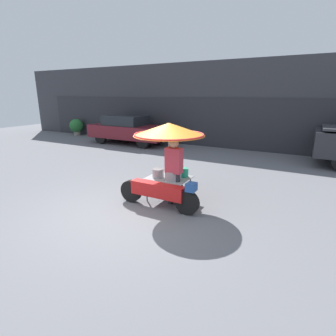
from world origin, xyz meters
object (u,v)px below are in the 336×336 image
Objects in this scene: vendor_motorcycle_cart at (168,144)px; vendor_person at (174,168)px; potted_plant at (76,126)px; parked_car at (128,129)px.

vendor_motorcycle_cart is 1.29× the size of vendor_person.
vendor_person reaches higher than potted_plant.
vendor_person is 1.53× the size of potted_plant.
parked_car is at bearing 133.56° from vendor_motorcycle_cart.
vendor_motorcycle_cart is at bearing -32.89° from potted_plant.
parked_car is 4.21× the size of potted_plant.
vendor_motorcycle_cart is 12.37m from potted_plant.
parked_car is at bearing 134.14° from vendor_person.
potted_plant is at bearing 147.24° from vendor_person.
parked_car reaches higher than potted_plant.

